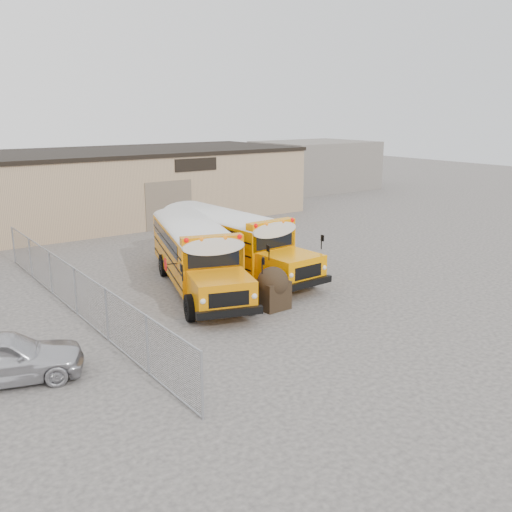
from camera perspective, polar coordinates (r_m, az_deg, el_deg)
ground at (r=21.98m, az=0.20°, el=-4.91°), size 120.00×120.00×0.00m
warehouse at (r=39.05m, az=-17.41°, el=6.56°), size 30.20×10.20×4.67m
chainlink_fence at (r=21.68m, az=-17.60°, el=-3.37°), size 0.07×18.07×1.81m
distant_building_right at (r=54.75m, az=5.86°, el=9.03°), size 10.00×8.00×4.40m
school_bus_left at (r=29.57m, az=-8.35°, el=3.26°), size 5.17×9.88×2.82m
school_bus_right at (r=31.10m, az=-8.75°, el=3.78°), size 3.01×9.69×2.81m
tarp_bundle at (r=21.36m, az=1.69°, el=-3.15°), size 1.18×1.18×1.61m
car_silver at (r=17.22m, az=-24.05°, el=-9.26°), size 4.58×2.92×1.45m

